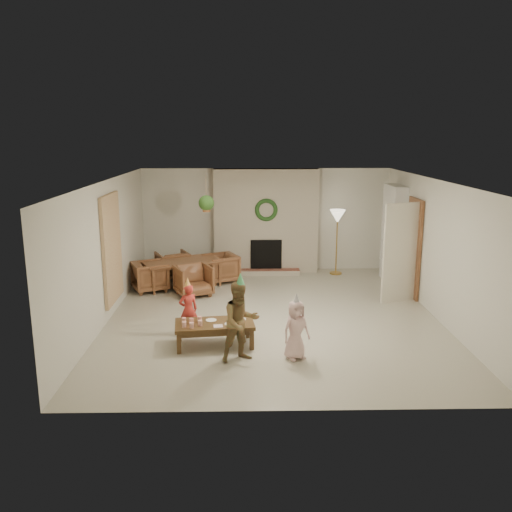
{
  "coord_description": "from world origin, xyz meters",
  "views": [
    {
      "loc": [
        -0.51,
        -9.42,
        3.32
      ],
      "look_at": [
        -0.3,
        0.4,
        1.05
      ],
      "focal_mm": 37.34,
      "sensor_mm": 36.0,
      "label": 1
    }
  ],
  "objects_px": {
    "child_red": "(188,310)",
    "child_plaid": "(241,322)",
    "child_pink": "(296,330)",
    "dining_chair_left": "(150,276)",
    "dining_chair_near": "(194,280)",
    "dining_chair_far": "(173,265)",
    "coffee_table_top": "(215,324)",
    "dining_chair_right": "(221,268)",
    "dining_table": "(183,274)"
  },
  "relations": [
    {
      "from": "dining_chair_far",
      "to": "child_pink",
      "type": "height_order",
      "value": "child_pink"
    },
    {
      "from": "child_plaid",
      "to": "child_red",
      "type": "bearing_deg",
      "value": 106.23
    },
    {
      "from": "dining_chair_far",
      "to": "dining_chair_left",
      "type": "xyz_separation_m",
      "value": [
        -0.36,
        -0.97,
        0.0
      ]
    },
    {
      "from": "dining_chair_far",
      "to": "dining_chair_left",
      "type": "height_order",
      "value": "same"
    },
    {
      "from": "dining_chair_right",
      "to": "dining_chair_near",
      "type": "bearing_deg",
      "value": -51.34
    },
    {
      "from": "coffee_table_top",
      "to": "dining_chair_right",
      "type": "bearing_deg",
      "value": 84.54
    },
    {
      "from": "dining_chair_left",
      "to": "child_plaid",
      "type": "height_order",
      "value": "child_plaid"
    },
    {
      "from": "dining_chair_far",
      "to": "child_red",
      "type": "distance_m",
      "value": 3.65
    },
    {
      "from": "dining_chair_far",
      "to": "coffee_table_top",
      "type": "xyz_separation_m",
      "value": [
        1.19,
        -4.04,
        0.03
      ]
    },
    {
      "from": "child_plaid",
      "to": "dining_chair_left",
      "type": "bearing_deg",
      "value": 94.65
    },
    {
      "from": "dining_chair_left",
      "to": "child_plaid",
      "type": "xyz_separation_m",
      "value": [
        1.97,
        -3.66,
        0.28
      ]
    },
    {
      "from": "dining_chair_left",
      "to": "child_plaid",
      "type": "bearing_deg",
      "value": -176.22
    },
    {
      "from": "dining_chair_near",
      "to": "child_plaid",
      "type": "height_order",
      "value": "child_plaid"
    },
    {
      "from": "child_red",
      "to": "child_pink",
      "type": "bearing_deg",
      "value": 128.2
    },
    {
      "from": "dining_chair_left",
      "to": "child_red",
      "type": "xyz_separation_m",
      "value": [
        1.09,
        -2.6,
        0.12
      ]
    },
    {
      "from": "dining_chair_near",
      "to": "child_plaid",
      "type": "xyz_separation_m",
      "value": [
        1.01,
        -3.3,
        0.28
      ]
    },
    {
      "from": "dining_chair_near",
      "to": "dining_chair_left",
      "type": "relative_size",
      "value": 1.0
    },
    {
      "from": "coffee_table_top",
      "to": "child_pink",
      "type": "distance_m",
      "value": 1.36
    },
    {
      "from": "coffee_table_top",
      "to": "dining_table",
      "type": "bearing_deg",
      "value": 98.36
    },
    {
      "from": "child_plaid",
      "to": "child_pink",
      "type": "height_order",
      "value": "child_plaid"
    },
    {
      "from": "dining_chair_far",
      "to": "child_plaid",
      "type": "xyz_separation_m",
      "value": [
        1.61,
        -4.62,
        0.28
      ]
    },
    {
      "from": "child_plaid",
      "to": "coffee_table_top",
      "type": "bearing_deg",
      "value": 102.15
    },
    {
      "from": "dining_table",
      "to": "child_plaid",
      "type": "xyz_separation_m",
      "value": [
        1.31,
        -3.96,
        0.31
      ]
    },
    {
      "from": "dining_chair_far",
      "to": "child_pink",
      "type": "xyz_separation_m",
      "value": [
        2.44,
        -4.57,
        0.13
      ]
    },
    {
      "from": "dining_chair_near",
      "to": "child_red",
      "type": "bearing_deg",
      "value": -111.35
    },
    {
      "from": "dining_chair_far",
      "to": "coffee_table_top",
      "type": "relative_size",
      "value": 0.57
    },
    {
      "from": "dining_table",
      "to": "dining_chair_far",
      "type": "relative_size",
      "value": 2.34
    },
    {
      "from": "dining_chair_far",
      "to": "dining_chair_left",
      "type": "bearing_deg",
      "value": 45.0
    },
    {
      "from": "coffee_table_top",
      "to": "child_pink",
      "type": "height_order",
      "value": "child_pink"
    },
    {
      "from": "child_red",
      "to": "child_plaid",
      "type": "height_order",
      "value": "child_plaid"
    },
    {
      "from": "dining_chair_near",
      "to": "coffee_table_top",
      "type": "relative_size",
      "value": 0.57
    },
    {
      "from": "dining_table",
      "to": "dining_chair_right",
      "type": "distance_m",
      "value": 0.91
    },
    {
      "from": "dining_table",
      "to": "child_red",
      "type": "relative_size",
      "value": 1.88
    },
    {
      "from": "child_pink",
      "to": "dining_chair_left",
      "type": "bearing_deg",
      "value": 99.76
    },
    {
      "from": "child_red",
      "to": "child_plaid",
      "type": "bearing_deg",
      "value": 108.44
    },
    {
      "from": "dining_chair_far",
      "to": "coffee_table_top",
      "type": "distance_m",
      "value": 4.21
    },
    {
      "from": "child_red",
      "to": "child_pink",
      "type": "xyz_separation_m",
      "value": [
        1.71,
        -1.0,
        0.01
      ]
    },
    {
      "from": "dining_chair_left",
      "to": "dining_chair_far",
      "type": "bearing_deg",
      "value": -45.0
    },
    {
      "from": "dining_chair_near",
      "to": "child_red",
      "type": "distance_m",
      "value": 2.25
    },
    {
      "from": "dining_chair_right",
      "to": "child_pink",
      "type": "bearing_deg",
      "value": -7.57
    },
    {
      "from": "dining_chair_near",
      "to": "coffee_table_top",
      "type": "bearing_deg",
      "value": -102.36
    },
    {
      "from": "coffee_table_top",
      "to": "child_plaid",
      "type": "distance_m",
      "value": 0.76
    },
    {
      "from": "dining_table",
      "to": "dining_chair_right",
      "type": "bearing_deg",
      "value": -0.0
    },
    {
      "from": "child_plaid",
      "to": "dining_chair_right",
      "type": "bearing_deg",
      "value": 72.66
    },
    {
      "from": "coffee_table_top",
      "to": "child_pink",
      "type": "bearing_deg",
      "value": -29.33
    },
    {
      "from": "dining_chair_right",
      "to": "coffee_table_top",
      "type": "bearing_deg",
      "value": -23.62
    },
    {
      "from": "child_plaid",
      "to": "dining_chair_far",
      "type": "bearing_deg",
      "value": 85.54
    },
    {
      "from": "dining_table",
      "to": "child_plaid",
      "type": "relative_size",
      "value": 1.37
    },
    {
      "from": "dining_chair_near",
      "to": "child_red",
      "type": "xyz_separation_m",
      "value": [
        0.13,
        -2.24,
        0.12
      ]
    },
    {
      "from": "dining_chair_far",
      "to": "child_red",
      "type": "xyz_separation_m",
      "value": [
        0.73,
        -3.57,
        0.12
      ]
    }
  ]
}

